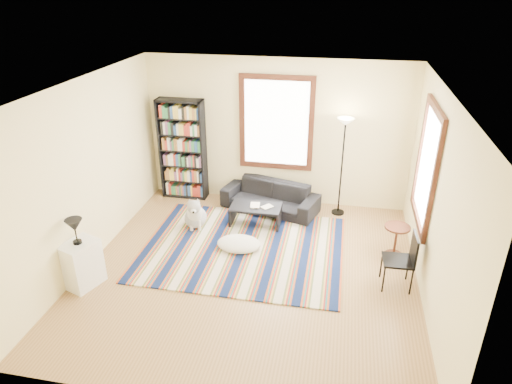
% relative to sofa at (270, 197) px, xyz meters
% --- Properties ---
extents(floor, '(5.00, 5.00, 0.10)m').
position_rel_sofa_xyz_m(floor, '(0.03, -2.05, -0.32)').
color(floor, '#A07849').
rests_on(floor, ground).
extents(ceiling, '(5.00, 5.00, 0.10)m').
position_rel_sofa_xyz_m(ceiling, '(0.03, -2.05, 2.58)').
color(ceiling, white).
rests_on(ceiling, floor).
extents(wall_back, '(5.00, 0.10, 2.80)m').
position_rel_sofa_xyz_m(wall_back, '(0.03, 0.50, 1.13)').
color(wall_back, beige).
rests_on(wall_back, floor).
extents(wall_front, '(5.00, 0.10, 2.80)m').
position_rel_sofa_xyz_m(wall_front, '(0.03, -4.60, 1.13)').
color(wall_front, beige).
rests_on(wall_front, floor).
extents(wall_left, '(0.10, 5.00, 2.80)m').
position_rel_sofa_xyz_m(wall_left, '(-2.52, -2.05, 1.13)').
color(wall_left, beige).
rests_on(wall_left, floor).
extents(wall_right, '(0.10, 5.00, 2.80)m').
position_rel_sofa_xyz_m(wall_right, '(2.58, -2.05, 1.13)').
color(wall_right, beige).
rests_on(wall_right, floor).
extents(window_back, '(1.20, 0.06, 1.60)m').
position_rel_sofa_xyz_m(window_back, '(0.03, 0.42, 1.33)').
color(window_back, white).
rests_on(window_back, wall_back).
extents(window_right, '(0.06, 1.20, 1.60)m').
position_rel_sofa_xyz_m(window_right, '(2.50, -1.25, 1.33)').
color(window_right, white).
rests_on(window_right, wall_right).
extents(rug, '(3.26, 2.61, 0.02)m').
position_rel_sofa_xyz_m(rug, '(-0.20, -1.46, -0.26)').
color(rug, '#0D1A43').
rests_on(rug, floor).
extents(sofa, '(1.95, 1.19, 0.53)m').
position_rel_sofa_xyz_m(sofa, '(0.00, 0.00, 0.00)').
color(sofa, black).
rests_on(sofa, floor).
extents(bookshelf, '(0.90, 0.30, 2.00)m').
position_rel_sofa_xyz_m(bookshelf, '(-1.80, 0.27, 0.73)').
color(bookshelf, black).
rests_on(bookshelf, floor).
extents(coffee_table, '(0.93, 0.55, 0.36)m').
position_rel_sofa_xyz_m(coffee_table, '(-0.16, -0.61, -0.09)').
color(coffee_table, black).
rests_on(coffee_table, floor).
extents(book_a, '(0.25, 0.20, 0.02)m').
position_rel_sofa_xyz_m(book_a, '(-0.26, -0.61, 0.10)').
color(book_a, beige).
rests_on(book_a, coffee_table).
extents(book_b, '(0.24, 0.25, 0.02)m').
position_rel_sofa_xyz_m(book_b, '(-0.01, -0.56, 0.10)').
color(book_b, beige).
rests_on(book_b, coffee_table).
extents(floor_cushion, '(0.76, 0.60, 0.18)m').
position_rel_sofa_xyz_m(floor_cushion, '(-0.27, -1.48, -0.18)').
color(floor_cushion, beige).
rests_on(floor_cushion, floor).
extents(floor_lamp, '(0.34, 0.34, 1.86)m').
position_rel_sofa_xyz_m(floor_lamp, '(1.30, 0.10, 0.66)').
color(floor_lamp, black).
rests_on(floor_lamp, floor).
extents(side_table, '(0.44, 0.44, 0.54)m').
position_rel_sofa_xyz_m(side_table, '(2.23, -1.20, 0.00)').
color(side_table, '#401710').
rests_on(side_table, floor).
extents(folding_chair, '(0.44, 0.42, 0.86)m').
position_rel_sofa_xyz_m(folding_chair, '(2.18, -2.01, 0.16)').
color(folding_chair, black).
rests_on(folding_chair, floor).
extents(white_cabinet, '(0.53, 0.60, 0.70)m').
position_rel_sofa_xyz_m(white_cabinet, '(-2.27, -2.85, 0.08)').
color(white_cabinet, white).
rests_on(white_cabinet, floor).
extents(table_lamp, '(0.28, 0.28, 0.38)m').
position_rel_sofa_xyz_m(table_lamp, '(-2.27, -2.85, 0.62)').
color(table_lamp, black).
rests_on(table_lamp, white_cabinet).
extents(dog, '(0.58, 0.70, 0.61)m').
position_rel_sofa_xyz_m(dog, '(-1.20, -0.91, 0.04)').
color(dog, '#BBBBBB').
rests_on(dog, floor).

